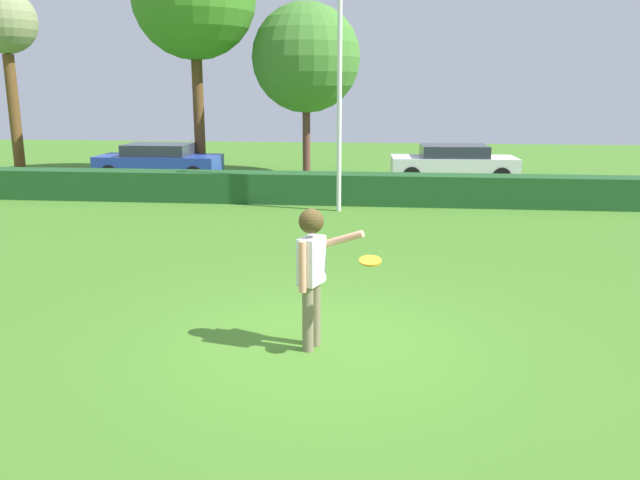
{
  "coord_description": "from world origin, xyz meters",
  "views": [
    {
      "loc": [
        0.78,
        -7.65,
        3.19
      ],
      "look_at": [
        -0.11,
        0.83,
        1.15
      ],
      "focal_mm": 36.12,
      "sensor_mm": 36.0,
      "label": 1
    }
  ],
  "objects_px": {
    "bare_elm_tree": "(5,26)",
    "parked_car_white": "(453,162)",
    "parked_car_blue": "(159,160)",
    "person": "(312,263)",
    "lamppost": "(339,83)",
    "frisbee": "(370,261)",
    "oak_tree": "(306,58)"
  },
  "relations": [
    {
      "from": "frisbee",
      "to": "bare_elm_tree",
      "type": "bearing_deg",
      "value": 130.44
    },
    {
      "from": "bare_elm_tree",
      "to": "oak_tree",
      "type": "distance_m",
      "value": 11.3
    },
    {
      "from": "parked_car_white",
      "to": "bare_elm_tree",
      "type": "bearing_deg",
      "value": 175.73
    },
    {
      "from": "person",
      "to": "bare_elm_tree",
      "type": "relative_size",
      "value": 0.26
    },
    {
      "from": "parked_car_blue",
      "to": "parked_car_white",
      "type": "distance_m",
      "value": 10.18
    },
    {
      "from": "parked_car_blue",
      "to": "parked_car_white",
      "type": "bearing_deg",
      "value": 3.43
    },
    {
      "from": "parked_car_blue",
      "to": "bare_elm_tree",
      "type": "distance_m",
      "value": 8.01
    },
    {
      "from": "lamppost",
      "to": "bare_elm_tree",
      "type": "distance_m",
      "value": 14.82
    },
    {
      "from": "parked_car_blue",
      "to": "person",
      "type": "bearing_deg",
      "value": -63.66
    },
    {
      "from": "lamppost",
      "to": "oak_tree",
      "type": "relative_size",
      "value": 0.97
    },
    {
      "from": "lamppost",
      "to": "parked_car_blue",
      "type": "xyz_separation_m",
      "value": [
        -6.68,
        5.12,
        -2.57
      ]
    },
    {
      "from": "parked_car_white",
      "to": "parked_car_blue",
      "type": "bearing_deg",
      "value": -176.57
    },
    {
      "from": "parked_car_blue",
      "to": "oak_tree",
      "type": "bearing_deg",
      "value": 17.7
    },
    {
      "from": "lamppost",
      "to": "bare_elm_tree",
      "type": "height_order",
      "value": "bare_elm_tree"
    },
    {
      "from": "lamppost",
      "to": "oak_tree",
      "type": "height_order",
      "value": "oak_tree"
    },
    {
      "from": "person",
      "to": "parked_car_white",
      "type": "relative_size",
      "value": 0.41
    },
    {
      "from": "person",
      "to": "parked_car_blue",
      "type": "relative_size",
      "value": 0.42
    },
    {
      "from": "oak_tree",
      "to": "lamppost",
      "type": "bearing_deg",
      "value": -75.82
    },
    {
      "from": "person",
      "to": "lamppost",
      "type": "xyz_separation_m",
      "value": [
        -0.37,
        9.11,
        2.16
      ]
    },
    {
      "from": "frisbee",
      "to": "parked_car_white",
      "type": "xyz_separation_m",
      "value": [
        2.4,
        15.21,
        -0.57
      ]
    },
    {
      "from": "oak_tree",
      "to": "parked_car_white",
      "type": "bearing_deg",
      "value": -10.72
    },
    {
      "from": "frisbee",
      "to": "bare_elm_tree",
      "type": "relative_size",
      "value": 0.04
    },
    {
      "from": "bare_elm_tree",
      "to": "frisbee",
      "type": "bearing_deg",
      "value": -49.56
    },
    {
      "from": "frisbee",
      "to": "parked_car_blue",
      "type": "xyz_separation_m",
      "value": [
        -7.76,
        14.6,
        -0.57
      ]
    },
    {
      "from": "lamppost",
      "to": "oak_tree",
      "type": "distance_m",
      "value": 6.98
    },
    {
      "from": "person",
      "to": "bare_elm_tree",
      "type": "height_order",
      "value": "bare_elm_tree"
    },
    {
      "from": "parked_car_blue",
      "to": "parked_car_white",
      "type": "relative_size",
      "value": 0.98
    },
    {
      "from": "bare_elm_tree",
      "to": "lamppost",
      "type": "bearing_deg",
      "value": -28.27
    },
    {
      "from": "parked_car_white",
      "to": "oak_tree",
      "type": "xyz_separation_m",
      "value": [
        -5.18,
        0.98,
        3.47
      ]
    },
    {
      "from": "person",
      "to": "parked_car_white",
      "type": "bearing_deg",
      "value": 78.15
    },
    {
      "from": "bare_elm_tree",
      "to": "oak_tree",
      "type": "bearing_deg",
      "value": -1.24
    },
    {
      "from": "bare_elm_tree",
      "to": "parked_car_white",
      "type": "bearing_deg",
      "value": -4.27
    }
  ]
}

